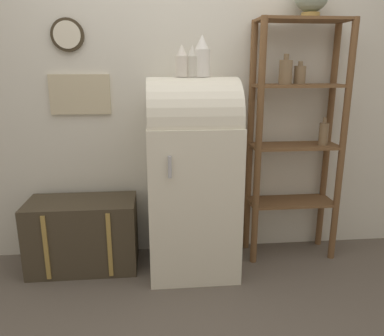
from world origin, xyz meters
TOP-DOWN VIEW (x-y plane):
  - ground_plane at (0.00, 0.00)m, footprint 12.00×12.00m
  - wall_back at (-0.00, 0.57)m, footprint 7.00×0.09m
  - refrigerator at (-0.00, 0.25)m, footprint 0.63×0.64m
  - suitcase_trunk at (-0.82, 0.31)m, footprint 0.79×0.41m
  - shelf_unit at (0.80, 0.38)m, footprint 0.69×0.30m
  - vase_left at (-0.07, 0.25)m, footprint 0.09×0.09m
  - vase_center at (-0.00, 0.25)m, footprint 0.08×0.08m
  - vase_right at (0.07, 0.26)m, footprint 0.11×0.11m

SIDE VIEW (x-z plane):
  - ground_plane at x=0.00m, z-range 0.00..0.00m
  - suitcase_trunk at x=-0.82m, z-range 0.00..0.53m
  - refrigerator at x=0.00m, z-range 0.03..1.45m
  - shelf_unit at x=0.80m, z-range 0.13..1.94m
  - wall_back at x=0.00m, z-range 0.00..2.70m
  - vase_center at x=0.00m, z-range 1.41..1.62m
  - vase_left at x=-0.07m, z-range 1.41..1.62m
  - vase_right at x=0.07m, z-range 1.41..1.68m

